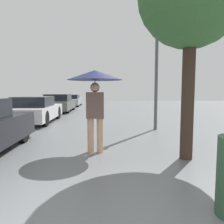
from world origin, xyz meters
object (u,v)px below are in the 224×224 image
at_px(parked_car_third, 59,103).
at_px(street_lamp, 157,54).
at_px(parked_car_second, 35,110).
at_px(pedestrian, 95,84).
at_px(parked_car_farthest, 71,101).

height_order(parked_car_third, street_lamp, street_lamp).
xyz_separation_m(parked_car_second, street_lamp, (5.16, -2.10, 2.26)).
relative_size(pedestrian, parked_car_second, 0.48).
distance_m(pedestrian, parked_car_third, 10.95).
bearing_deg(street_lamp, parked_car_second, 157.86).
xyz_separation_m(parked_car_second, parked_car_farthest, (0.00, 11.13, -0.05)).
xyz_separation_m(pedestrian, street_lamp, (2.17, 3.02, 1.20)).
distance_m(parked_car_second, parked_car_farthest, 11.13).
bearing_deg(street_lamp, parked_car_third, 124.50).
height_order(parked_car_second, parked_car_farthest, parked_car_second).
distance_m(parked_car_farthest, street_lamp, 14.38).
xyz_separation_m(parked_car_third, street_lamp, (5.13, -7.47, 2.24)).
distance_m(pedestrian, street_lamp, 3.91).
xyz_separation_m(parked_car_farthest, street_lamp, (5.15, -13.23, 2.30)).
xyz_separation_m(parked_car_third, parked_car_farthest, (-0.02, 5.76, -0.06)).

